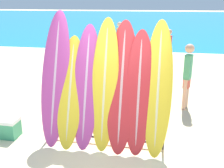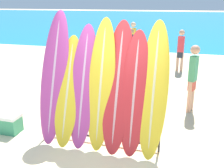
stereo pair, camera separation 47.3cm
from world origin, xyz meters
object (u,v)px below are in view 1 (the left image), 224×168
Objects in this scene: surfboard_slot_1 at (70,92)px; surfboard_rack at (104,120)px; surfboard_slot_2 at (86,87)px; cooler_box at (6,127)px; person_near_water at (119,47)px; person_far_right at (187,74)px; surfboard_slot_6 at (158,88)px; person_mid_beach at (168,48)px; surfboard_slot_3 at (105,85)px; surfboard_slot_4 at (122,87)px; surfboard_slot_0 at (55,78)px; surfboard_slot_5 at (139,92)px; person_far_left at (120,39)px.

surfboard_rack is at bearing -0.23° from surfboard_slot_1.
surfboard_slot_2 reaches higher than cooler_box.
person_far_right is (2.38, -3.89, 0.02)m from person_near_water.
surfboard_slot_6 reaches higher than person_mid_beach.
surfboard_slot_1 reaches higher than person_near_water.
surfboard_slot_2 is at bearing 174.00° from surfboard_rack.
surfboard_rack is at bearing -105.39° from surfboard_slot_3.
person_far_right is at bearing 57.21° from surfboard_slot_4.
surfboard_slot_1 is 0.32m from surfboard_slot_2.
surfboard_slot_2 is (0.62, -0.05, -0.12)m from surfboard_slot_0.
surfboard_slot_5 reaches higher than cooler_box.
surfboard_slot_2 reaches higher than person_near_water.
surfboard_slot_4 reaches higher than cooler_box.
surfboard_slot_2 is at bearing 35.52° from person_near_water.
person_far_left is at bearing 92.50° from surfboard_slot_1.
surfboard_slot_6 is 1.46× the size of person_mid_beach.
surfboard_slot_5 is 1.35× the size of person_mid_beach.
person_far_left is 3.39× the size of cooler_box.
surfboard_slot_3 reaches higher than person_far_left.
person_mid_beach is at bearing 62.40° from cooler_box.
surfboard_slot_1 is 1.63m from surfboard_slot_6.
person_mid_beach is at bearing -26.80° from person_far_left.
person_far_left is (-0.02, 7.62, -0.30)m from surfboard_slot_0.
person_far_left reaches higher than cooler_box.
person_near_water is at bearing 90.76° from surfboard_slot_1.
surfboard_slot_0 is at bearing 175.79° from surfboard_slot_2.
surfboard_slot_3 is 2.26m from cooler_box.
surfboard_slot_1 is (-0.64, 0.00, 0.51)m from surfboard_rack.
surfboard_rack is 0.87m from surfboard_slot_5.
person_near_water reaches higher than surfboard_rack.
surfboard_slot_3 is at bearing -2.31° from surfboard_slot_0.
surfboard_rack is 0.82m from surfboard_slot_1.
surfboard_slot_0 is (-0.96, 0.08, 0.74)m from surfboard_rack.
surfboard_slot_2 is 6.28m from person_mid_beach.
person_mid_beach is (1.88, 6.11, -0.14)m from surfboard_slot_1.
person_near_water is 6.29m from cooler_box.
surfboard_rack is 1.22m from surfboard_slot_0.
person_near_water is at bearing -129.07° from person_far_right.
person_far_left is (-0.64, 7.66, -0.18)m from surfboard_slot_2.
surfboard_slot_5 is 1.31× the size of person_far_right.
surfboard_rack is 1.19m from surfboard_slot_6.
person_mid_beach is (1.23, 6.11, 0.38)m from surfboard_rack.
surfboard_rack is at bearing -178.82° from surfboard_slot_5.
surfboard_slot_2 is 7.69m from person_far_left.
surfboard_slot_1 is 1.60m from cooler_box.
person_near_water reaches higher than cooler_box.
person_far_right is (1.66, 2.12, 0.40)m from surfboard_rack.
surfboard_slot_1 reaches higher than cooler_box.
cooler_box is (-2.03, -0.14, -0.99)m from surfboard_slot_3.
surfboard_slot_4 is at bearing 179.49° from surfboard_slot_6.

